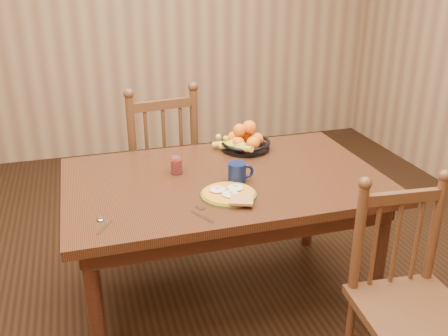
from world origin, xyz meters
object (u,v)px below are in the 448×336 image
object	(u,v)px
chair_near	(408,301)
fruit_bowl	(244,141)
chair_far	(158,166)
dining_table	(224,192)
coffee_mug	(238,172)
breakfast_plate	(229,194)

from	to	relation	value
chair_near	fruit_bowl	size ratio (longest dim) A/B	2.96
chair_far	chair_near	size ratio (longest dim) A/B	1.11
dining_table	coffee_mug	xyz separation A→B (m)	(0.05, -0.08, 0.14)
chair_far	fruit_bowl	distance (m)	0.69
breakfast_plate	coffee_mug	xyz separation A→B (m)	(0.09, 0.14, 0.04)
dining_table	coffee_mug	bearing A→B (deg)	-56.68
chair_near	fruit_bowl	world-z (taller)	chair_near
chair_near	coffee_mug	size ratio (longest dim) A/B	7.19
chair_near	breakfast_plate	world-z (taller)	chair_near
dining_table	chair_far	xyz separation A→B (m)	(-0.22, 0.79, -0.15)
chair_far	breakfast_plate	bearing A→B (deg)	92.24
fruit_bowl	coffee_mug	bearing A→B (deg)	-112.76
dining_table	fruit_bowl	bearing A→B (deg)	56.71
chair_far	chair_near	world-z (taller)	chair_far
chair_far	breakfast_plate	xyz separation A→B (m)	(0.18, -1.01, 0.24)
dining_table	chair_near	bearing A→B (deg)	-56.15
dining_table	breakfast_plate	size ratio (longest dim) A/B	5.29
fruit_bowl	breakfast_plate	bearing A→B (deg)	-115.22
chair_far	fruit_bowl	bearing A→B (deg)	127.22
coffee_mug	fruit_bowl	xyz separation A→B (m)	(0.18, 0.42, 0.00)
chair_far	chair_near	xyz separation A→B (m)	(0.77, -1.61, -0.05)
chair_near	dining_table	bearing A→B (deg)	128.65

